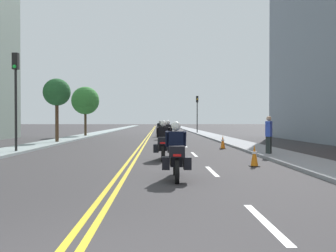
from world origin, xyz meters
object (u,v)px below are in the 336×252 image
(motorcycle_5, at_px, (160,130))
(traffic_light_near, at_px, (16,85))
(motorcycle_3, at_px, (166,134))
(street_tree_1, at_px, (85,101))
(motorcycle_1, at_px, (163,144))
(motorcycle_0, at_px, (176,156))
(pedestrian_0, at_px, (269,135))
(street_tree_0, at_px, (57,93))
(motorcycle_2, at_px, (168,137))
(traffic_cone_1, at_px, (223,142))
(traffic_light_far, at_px, (197,108))
(traffic_cone_0, at_px, (254,156))
(motorcycle_4, at_px, (163,132))
(motorcycle_6, at_px, (162,129))

(motorcycle_5, relative_size, traffic_light_near, 0.43)
(motorcycle_3, distance_m, street_tree_1, 14.38)
(motorcycle_5, bearing_deg, motorcycle_1, -90.82)
(motorcycle_0, height_order, pedestrian_0, pedestrian_0)
(motorcycle_3, xyz_separation_m, street_tree_0, (-7.77, 0.54, 2.93))
(motorcycle_2, height_order, traffic_light_near, traffic_light_near)
(traffic_cone_1, bearing_deg, traffic_light_far, 87.39)
(motorcycle_0, distance_m, motorcycle_5, 27.62)
(motorcycle_2, bearing_deg, traffic_cone_1, -7.41)
(traffic_cone_0, bearing_deg, motorcycle_5, 97.42)
(street_tree_1, bearing_deg, motorcycle_1, -71.49)
(traffic_light_near, bearing_deg, motorcycle_4, 61.65)
(street_tree_0, bearing_deg, motorcycle_3, -3.96)
(motorcycle_0, relative_size, motorcycle_3, 0.93)
(motorcycle_2, xyz_separation_m, pedestrian_0, (4.47, -4.69, 0.28))
(motorcycle_0, xyz_separation_m, motorcycle_2, (0.04, 11.46, -0.00))
(motorcycle_1, relative_size, motorcycle_3, 0.98)
(motorcycle_5, height_order, traffic_cone_1, motorcycle_5)
(motorcycle_0, bearing_deg, motorcycle_6, 90.84)
(motorcycle_3, distance_m, traffic_cone_1, 5.92)
(motorcycle_0, bearing_deg, motorcycle_3, 90.33)
(street_tree_0, bearing_deg, motorcycle_6, 65.28)
(motorcycle_2, xyz_separation_m, motorcycle_3, (0.02, 4.76, 0.01))
(motorcycle_6, distance_m, traffic_cone_1, 22.20)
(traffic_cone_1, xyz_separation_m, traffic_light_far, (1.20, 26.22, 2.88))
(motorcycle_6, bearing_deg, traffic_cone_1, -78.49)
(motorcycle_1, height_order, street_tree_1, street_tree_1)
(traffic_light_near, bearing_deg, motorcycle_0, -48.55)
(street_tree_1, bearing_deg, traffic_light_far, 37.98)
(motorcycle_6, xyz_separation_m, street_tree_1, (-7.68, -5.27, 2.98))
(motorcycle_2, relative_size, motorcycle_4, 0.98)
(pedestrian_0, distance_m, street_tree_1, 24.60)
(motorcycle_2, height_order, traffic_cone_0, motorcycle_2)
(motorcycle_0, height_order, motorcycle_1, motorcycle_1)
(traffic_light_near, distance_m, traffic_light_far, 31.27)
(motorcycle_5, height_order, street_tree_1, street_tree_1)
(motorcycle_3, height_order, motorcycle_5, motorcycle_5)
(traffic_light_near, xyz_separation_m, traffic_light_far, (11.85, 28.93, -0.10))
(motorcycle_1, bearing_deg, motorcycle_3, 90.49)
(traffic_cone_0, distance_m, traffic_light_near, 12.13)
(pedestrian_0, bearing_deg, traffic_cone_1, 49.21)
(motorcycle_2, bearing_deg, motorcycle_4, 88.64)
(motorcycle_0, xyz_separation_m, traffic_light_far, (4.37, 37.40, 2.61))
(motorcycle_6, distance_m, traffic_cone_0, 30.40)
(motorcycle_2, relative_size, street_tree_0, 0.46)
(motorcycle_1, bearing_deg, traffic_light_far, 84.06)
(motorcycle_6, height_order, traffic_light_far, traffic_light_far)
(motorcycle_2, height_order, motorcycle_5, motorcycle_5)
(motorcycle_2, distance_m, traffic_cone_0, 9.03)
(motorcycle_5, height_order, pedestrian_0, pedestrian_0)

